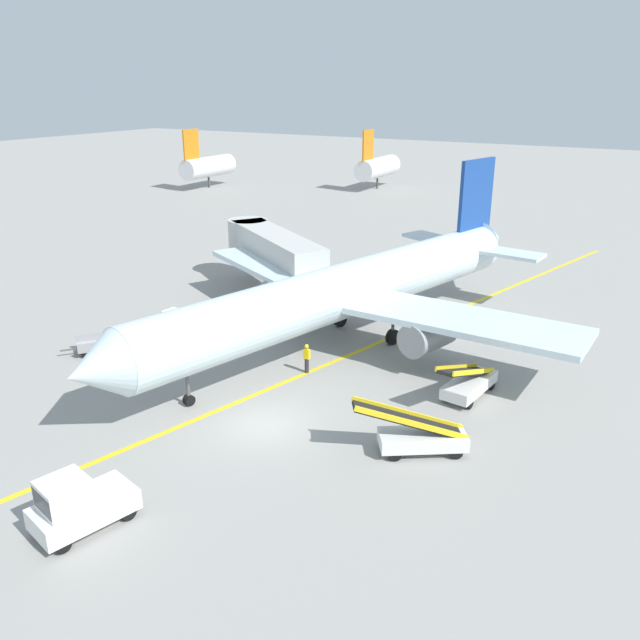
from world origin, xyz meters
TOP-DOWN VIEW (x-y plane):
  - ground_plane at (0.00, 0.00)m, footprint 300.00×300.00m
  - taxi_line_yellow at (-1.63, 5.00)m, footprint 20.46×77.49m
  - airliner at (-1.49, 11.40)m, footprint 27.89×34.87m
  - jet_bridge at (-11.48, 17.21)m, footprint 12.14×9.02m
  - pushback_tug at (-1.61, -9.56)m, footprint 2.74×3.96m
  - baggage_tug_near_wing at (-10.79, 5.98)m, footprint 1.55×2.52m
  - baggage_tug_by_cargo_door at (-9.37, 2.04)m, footprint 1.70×2.59m
  - belt_loader_forward_hold at (7.13, 1.47)m, footprint 4.86×3.81m
  - belt_loader_aft_hold at (7.28, 7.75)m, footprint 1.97×5.13m
  - baggage_cart_loaded at (-13.62, 2.38)m, footprint 2.94×3.47m
  - ground_crew_marshaller at (-1.42, 6.03)m, footprint 0.36×0.24m
  - safety_cone_nose_left at (-11.79, -0.21)m, footprint 0.36×0.36m
  - safety_cone_nose_right at (-8.97, 11.84)m, footprint 0.36×0.36m
  - distant_aircraft_far_left at (-48.95, 55.56)m, footprint 3.00×10.10m
  - distant_aircraft_mid_left at (-26.30, 67.54)m, footprint 3.00×10.10m

SIDE VIEW (x-z plane):
  - ground_plane at x=0.00m, z-range 0.00..0.00m
  - taxi_line_yellow at x=-1.63m, z-range 0.00..0.01m
  - safety_cone_nose_left at x=-11.79m, z-range 0.00..0.44m
  - safety_cone_nose_right at x=-8.97m, z-range 0.00..0.44m
  - baggage_cart_loaded at x=-13.62m, z-range 0.00..0.94m
  - belt_loader_forward_hold at x=7.13m, z-range -0.52..2.07m
  - belt_loader_aft_hold at x=7.28m, z-range -0.52..2.07m
  - ground_crew_marshaller at x=-1.42m, z-range 0.06..1.76m
  - baggage_tug_near_wing at x=-10.79m, z-range -0.12..1.98m
  - baggage_tug_by_cargo_door at x=-9.37m, z-range -0.12..1.98m
  - pushback_tug at x=-1.61m, z-range -0.11..2.09m
  - distant_aircraft_far_left at x=-48.95m, z-range -1.18..7.62m
  - distant_aircraft_mid_left at x=-26.30m, z-range -1.18..7.62m
  - airliner at x=-1.49m, z-range -1.63..8.47m
  - jet_bridge at x=-11.48m, z-range 1.12..5.97m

